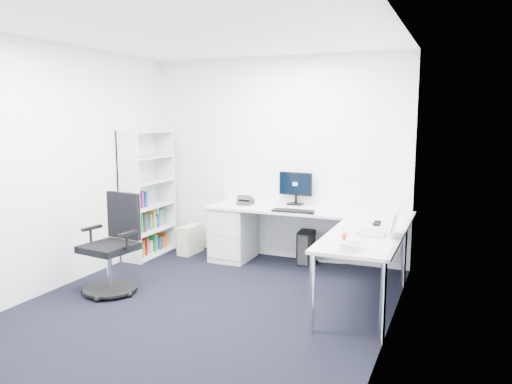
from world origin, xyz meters
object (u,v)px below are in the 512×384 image
at_px(bookshelf, 148,194).
at_px(task_chair, 108,245).
at_px(laptop, 373,222).
at_px(monitor, 295,188).
at_px(l_desk, 298,245).

relative_size(bookshelf, task_chair, 1.60).
distance_m(bookshelf, task_chair, 1.55).
bearing_deg(bookshelf, laptop, -13.13).
xyz_separation_m(bookshelf, monitor, (1.94, 0.56, 0.11)).
bearing_deg(laptop, l_desk, 143.94).
bearing_deg(monitor, laptop, -40.23).
bearing_deg(bookshelf, l_desk, -1.32).
bearing_deg(task_chair, laptop, 22.11).
relative_size(task_chair, laptop, 3.07).
relative_size(bookshelf, monitor, 3.72).
distance_m(bookshelf, monitor, 2.02).
xyz_separation_m(task_chair, laptop, (2.69, 0.70, 0.34)).
height_order(l_desk, task_chair, task_chair).
bearing_deg(task_chair, monitor, 61.57).
distance_m(l_desk, task_chair, 2.20).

